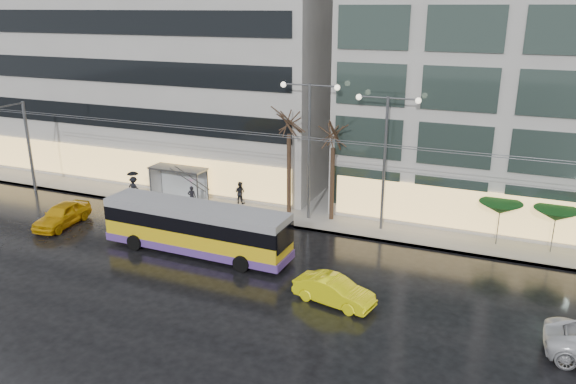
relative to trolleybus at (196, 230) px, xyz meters
The scene contains 18 objects.
ground 4.23m from the trolleybus, 57.13° to the right, with size 140.00×140.00×0.00m, color black.
sidewalk 11.52m from the trolleybus, 68.69° to the left, with size 80.00×10.00×0.15m, color gray.
kerb 7.19m from the trolleybus, 53.93° to the left, with size 80.00×0.10×0.15m, color slate.
building_left 23.05m from the trolleybus, 131.47° to the left, with size 34.00×14.00×22.00m, color #A29F9B.
trolleybus is the anchor object (origin of this frame).
catenary 6.25m from the trolleybus, 55.50° to the left, with size 42.24×5.12×7.00m.
bus_shelter 9.64m from the trolleybus, 130.27° to the left, with size 4.20×1.60×2.51m.
street_lamp_near 9.68m from the trolleybus, 60.86° to the left, with size 3.96×0.36×9.03m.
street_lamp_far 12.56m from the trolleybus, 39.16° to the left, with size 3.96×0.36×8.53m.
tree_a 9.89m from the trolleybus, 70.86° to the left, with size 3.20×3.20×8.40m.
tree_b 10.88m from the trolleybus, 54.25° to the left, with size 3.20×3.20×7.70m.
parasol_a 17.91m from the trolleybus, 25.36° to the left, with size 2.50×2.50×2.65m.
parasol_b 20.66m from the trolleybus, 21.79° to the left, with size 2.50×2.50×2.65m.
taxi_a 10.45m from the trolleybus, behind, with size 1.77×4.41×1.50m, color #DAA00B.
taxi_b 9.64m from the trolleybus, 15.50° to the right, with size 1.41×4.03×1.33m, color #FFF60D.
pedestrian_a 7.39m from the trolleybus, 123.95° to the left, with size 1.24×1.25×2.19m.
pedestrian_b 8.46m from the trolleybus, 99.89° to the left, with size 0.83×0.67×1.63m.
pedestrian_c 11.12m from the trolleybus, 145.80° to the left, with size 1.11×0.85×2.11m.
Camera 1 is at (14.36, -22.49, 13.78)m, focal length 35.00 mm.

